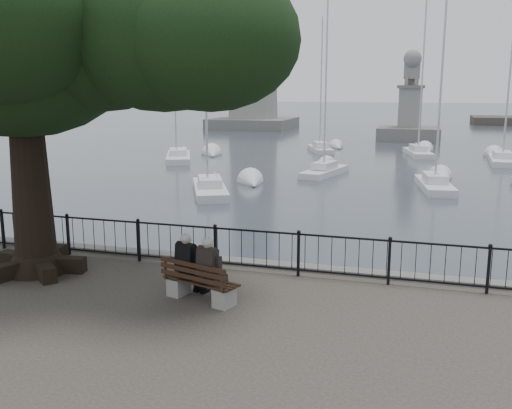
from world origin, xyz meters
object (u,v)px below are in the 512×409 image
at_px(bench, 199,287).
at_px(lighthouse, 253,24).
at_px(tree, 53,26).
at_px(lion_monument, 410,118).
at_px(person_right, 212,272).
at_px(person_left, 191,267).

relative_size(bench, lighthouse, 0.06).
xyz_separation_m(bench, tree, (-3.56, 0.82, 5.18)).
relative_size(tree, lighthouse, 0.33).
distance_m(lighthouse, lion_monument, 25.72).
bearing_deg(bench, lighthouse, 105.81).
distance_m(bench, lighthouse, 65.06).
relative_size(bench, person_right, 1.25).
xyz_separation_m(person_right, tree, (-3.83, 0.80, 4.85)).
distance_m(bench, person_left, 0.45).
bearing_deg(tree, lion_monument, 82.83).
bearing_deg(lion_monument, tree, -97.17).
bearing_deg(bench, lion_monument, 87.04).
relative_size(person_right, tree, 0.13).
relative_size(bench, tree, 0.17).
height_order(tree, lighthouse, lighthouse).
relative_size(bench, person_left, 1.25).
height_order(person_right, lighthouse, lighthouse).
bearing_deg(person_right, tree, 168.14).
distance_m(bench, person_right, 0.42).
height_order(person_left, person_right, same).
xyz_separation_m(person_left, tree, (-3.31, 0.64, 4.85)).
relative_size(person_right, lion_monument, 0.15).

